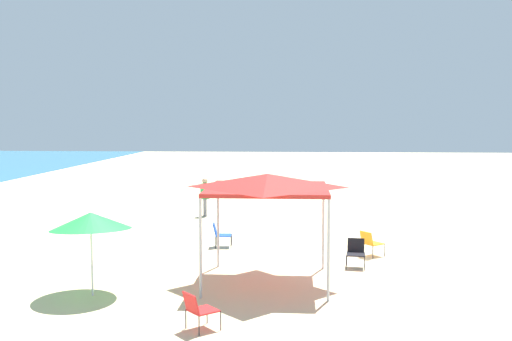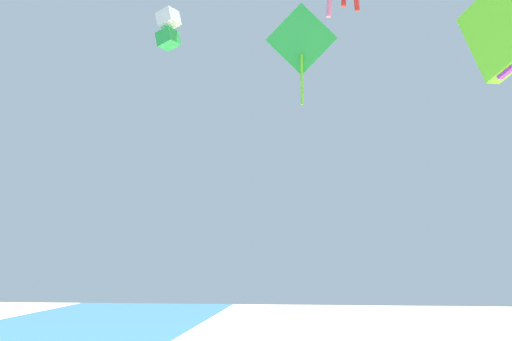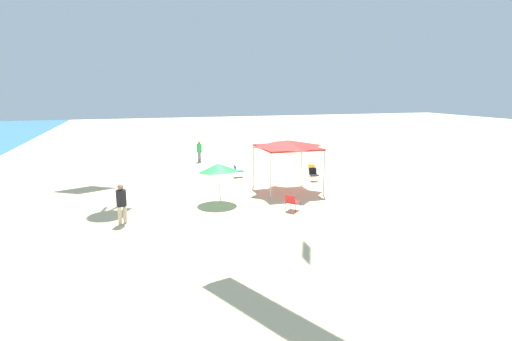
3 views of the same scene
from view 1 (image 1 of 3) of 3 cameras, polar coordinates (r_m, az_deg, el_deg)
The scene contains 8 objects.
ground at distance 18.77m, azimuth 8.25°, elevation -8.60°, with size 120.00×120.00×0.10m, color beige.
canopy_tent at distance 15.68m, azimuth 1.11°, elevation -1.19°, with size 3.20×3.14×2.90m.
beach_umbrella at distance 15.26m, azimuth -15.47°, elevation -4.65°, with size 2.01×2.00×2.14m.
folding_chair_near_cooler at distance 19.29m, azimuth 10.84°, elevation -6.67°, with size 0.79×0.81×0.82m.
folding_chair_right_of_tent at distance 20.37m, azimuth -3.44°, elevation -5.98°, with size 0.58×0.66×0.82m.
folding_chair_facing_ocean at distance 17.87m, azimuth 9.48°, elevation -7.58°, with size 0.68×0.60×0.82m.
folding_chair_left_of_tent at distance 12.59m, azimuth -5.53°, elevation -12.90°, with size 0.80×0.81×0.82m.
person_near_umbrella at distance 26.73m, azimuth -4.89°, elevation -2.22°, with size 0.45×0.41×1.71m.
Camera 1 is at (-18.19, 1.43, 4.33)m, focal length 41.98 mm.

